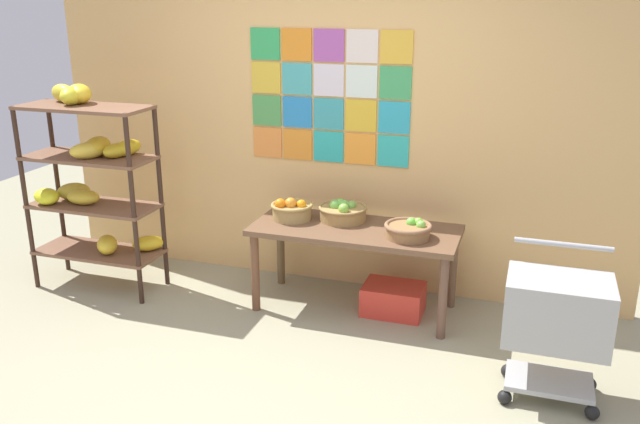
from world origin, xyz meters
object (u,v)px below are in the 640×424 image
at_px(banana_shelf_unit, 91,172).
at_px(fruit_basket_centre, 292,210).
at_px(display_table, 355,238).
at_px(produce_crate_under_table, 393,299).
at_px(fruit_basket_back_right, 343,211).
at_px(fruit_basket_right, 409,229).
at_px(shopping_cart, 557,316).

height_order(banana_shelf_unit, fruit_basket_centre, banana_shelf_unit).
xyz_separation_m(display_table, fruit_basket_centre, (-0.49, 0.04, 0.15)).
bearing_deg(banana_shelf_unit, display_table, 6.16).
distance_m(banana_shelf_unit, display_table, 2.06).
xyz_separation_m(banana_shelf_unit, produce_crate_under_table, (2.30, 0.23, -0.81)).
relative_size(fruit_basket_back_right, produce_crate_under_table, 0.83).
height_order(fruit_basket_back_right, fruit_basket_centre, fruit_basket_centre).
height_order(display_table, fruit_basket_back_right, fruit_basket_back_right).
bearing_deg(banana_shelf_unit, fruit_basket_centre, 9.59).
bearing_deg(fruit_basket_right, display_table, 168.46).
distance_m(fruit_basket_centre, fruit_basket_right, 0.90).
bearing_deg(banana_shelf_unit, shopping_cart, -8.99).
distance_m(banana_shelf_unit, produce_crate_under_table, 2.45).
distance_m(display_table, produce_crate_under_table, 0.53).
relative_size(fruit_basket_centre, produce_crate_under_table, 0.72).
bearing_deg(fruit_basket_centre, fruit_basket_right, -7.70).
distance_m(banana_shelf_unit, fruit_basket_right, 2.42).
bearing_deg(fruit_basket_right, shopping_cart, -34.84).
bearing_deg(fruit_basket_back_right, display_table, -45.10).
relative_size(banana_shelf_unit, produce_crate_under_table, 3.66).
distance_m(display_table, fruit_basket_centre, 0.52).
relative_size(banana_shelf_unit, fruit_basket_centre, 5.06).
bearing_deg(fruit_basket_centre, display_table, -4.58).
height_order(display_table, produce_crate_under_table, display_table).
xyz_separation_m(display_table, fruit_basket_right, (0.39, -0.08, 0.14)).
bearing_deg(shopping_cart, fruit_basket_right, 132.17).
bearing_deg(banana_shelf_unit, produce_crate_under_table, 5.76).
xyz_separation_m(display_table, produce_crate_under_table, (0.29, 0.02, -0.44)).
relative_size(display_table, shopping_cart, 1.68).
bearing_deg(fruit_basket_centre, fruit_basket_back_right, 14.42).
xyz_separation_m(banana_shelf_unit, shopping_cart, (3.37, -0.53, -0.41)).
xyz_separation_m(display_table, shopping_cart, (1.36, -0.75, -0.03)).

